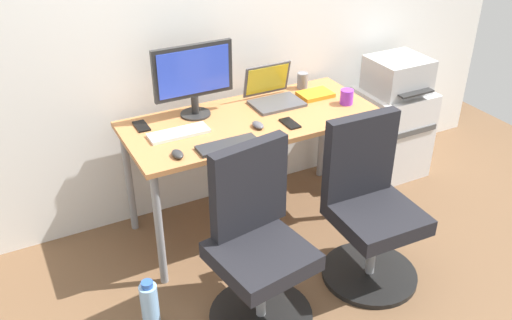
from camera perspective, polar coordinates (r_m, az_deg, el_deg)
ground_plane at (r=3.69m, az=-0.36°, el=-6.19°), size 5.28×5.28×0.00m
back_wall at (r=3.46m, az=-3.67°, el=15.28°), size 4.40×0.04×2.60m
desk at (r=3.33m, az=-0.40°, el=3.18°), size 1.51×0.67×0.75m
office_chair_left at (r=2.80m, az=0.11°, el=-8.85°), size 0.54×0.54×0.94m
office_chair_right at (r=3.11m, az=11.47°, el=-4.98°), size 0.54×0.54×0.94m
side_cabinet at (r=4.18m, az=13.51°, el=2.81°), size 0.47×0.45×0.64m
printer at (r=4.00m, az=14.26°, el=8.40°), size 0.38×0.40×0.24m
water_bottle_on_floor at (r=2.94m, az=-10.75°, el=-14.48°), size 0.09×0.09×0.31m
desktop_monitor at (r=3.25m, az=-6.41°, el=8.56°), size 0.48×0.18×0.43m
open_laptop at (r=3.49m, az=1.73°, el=6.80°), size 0.31×0.27×0.22m
keyboard_by_monitor at (r=2.99m, az=-2.86°, el=1.53°), size 0.34×0.12×0.02m
keyboard_by_laptop at (r=3.14m, az=-7.89°, el=2.75°), size 0.34×0.12×0.02m
mouse_by_monitor at (r=3.18m, az=0.20°, el=3.59°), size 0.06×0.10×0.03m
mouse_by_laptop at (r=2.91m, az=-8.01°, el=0.61°), size 0.06×0.10×0.03m
coffee_mug at (r=3.51m, az=9.23°, el=6.37°), size 0.08×0.08×0.09m
pen_cup at (r=3.70m, az=4.76°, el=8.07°), size 0.07×0.07×0.10m
phone_near_monitor at (r=3.26m, az=-11.61°, el=3.40°), size 0.07×0.14×0.01m
phone_near_laptop at (r=3.23m, az=3.48°, el=3.75°), size 0.07×0.14×0.01m
notebook at (r=3.60m, az=6.07°, el=6.67°), size 0.21×0.15×0.03m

